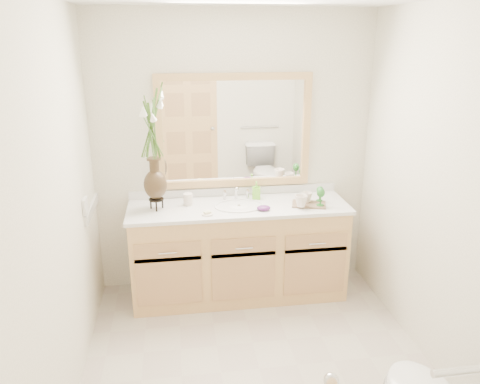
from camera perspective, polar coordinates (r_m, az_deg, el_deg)
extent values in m
plane|color=beige|center=(3.45, 2.40, -20.71)|extent=(2.60, 2.60, 0.00)
cube|color=white|center=(4.07, -0.74, 4.63)|extent=(2.40, 0.02, 2.40)
cube|color=white|center=(1.72, 11.24, -16.60)|extent=(2.40, 0.02, 2.40)
cube|color=white|center=(2.88, -21.48, -2.72)|extent=(0.02, 2.60, 2.40)
cube|color=white|center=(3.28, 23.77, -0.47)|extent=(0.02, 2.60, 2.40)
cube|color=tan|center=(4.08, -0.16, -7.32)|extent=(1.80, 0.55, 0.80)
cube|color=white|center=(3.92, -0.16, -1.85)|extent=(1.84, 0.57, 0.03)
ellipsoid|color=white|center=(3.91, -0.12, -2.50)|extent=(0.38, 0.30, 0.12)
cylinder|color=silver|center=(4.04, -0.48, -0.13)|extent=(0.02, 0.02, 0.11)
cylinder|color=silver|center=(4.03, -1.89, -0.40)|extent=(0.02, 0.02, 0.08)
cylinder|color=silver|center=(4.06, 0.91, -0.27)|extent=(0.02, 0.02, 0.08)
cube|color=white|center=(4.01, -0.71, 7.41)|extent=(1.20, 0.01, 0.85)
cube|color=tan|center=(3.94, -0.73, 13.90)|extent=(1.32, 0.04, 0.06)
cube|color=tan|center=(4.12, -0.68, 1.17)|extent=(1.32, 0.04, 0.06)
cube|color=tan|center=(3.97, -9.82, 7.03)|extent=(0.06, 0.04, 0.85)
cube|color=tan|center=(4.13, 8.07, 7.57)|extent=(0.06, 0.04, 0.85)
cube|color=white|center=(3.65, -18.35, -1.62)|extent=(0.02, 0.12, 0.12)
cylinder|color=black|center=(3.85, -10.17, -0.88)|extent=(0.12, 0.12, 0.01)
ellipsoid|color=black|center=(3.81, -10.28, 0.91)|extent=(0.19, 0.19, 0.24)
cylinder|color=black|center=(3.77, -10.41, 3.12)|extent=(0.08, 0.08, 0.11)
cylinder|color=#4C7A33|center=(3.71, -10.67, 7.34)|extent=(0.07, 0.07, 0.44)
cylinder|color=beige|center=(3.93, -6.35, -0.89)|extent=(0.08, 0.08, 0.10)
cylinder|color=beige|center=(3.71, -4.00, -2.72)|extent=(0.09, 0.09, 0.01)
cube|color=beige|center=(3.71, -4.00, -2.51)|extent=(0.06, 0.06, 0.02)
imported|color=#73D131|center=(4.05, 2.00, 0.12)|extent=(0.07, 0.07, 0.14)
ellipsoid|color=#5C2267|center=(3.80, 2.90, -1.95)|extent=(0.13, 0.12, 0.04)
cube|color=brown|center=(3.96, 8.39, -1.49)|extent=(0.32, 0.25, 0.01)
imported|color=beige|center=(3.86, 7.46, -1.04)|extent=(0.12, 0.11, 0.10)
imported|color=beige|center=(3.98, 8.14, -0.58)|extent=(0.11, 0.10, 0.09)
cylinder|color=#246D24|center=(3.93, 9.75, -1.57)|extent=(0.06, 0.06, 0.01)
cylinder|color=#246D24|center=(3.91, 9.78, -0.92)|extent=(0.01, 0.01, 0.09)
ellipsoid|color=#246D24|center=(3.89, 9.83, -0.09)|extent=(0.07, 0.07, 0.08)
cylinder|color=#246D24|center=(4.04, 9.65, -1.01)|extent=(0.05, 0.05, 0.01)
cylinder|color=#246D24|center=(4.02, 9.68, -0.47)|extent=(0.01, 0.01, 0.08)
ellipsoid|color=#246D24|center=(4.01, 9.72, 0.22)|extent=(0.06, 0.06, 0.07)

